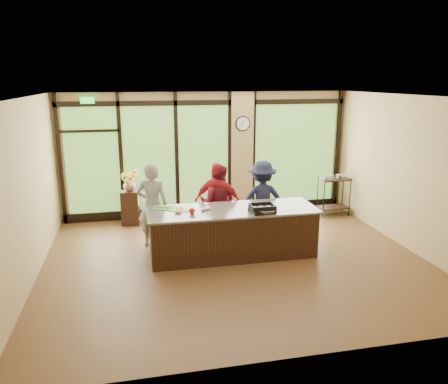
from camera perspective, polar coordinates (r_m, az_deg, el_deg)
name	(u,v)px	position (r m, az deg, el deg)	size (l,w,h in m)	color
floor	(236,261)	(8.26, 1.55, -8.94)	(7.00, 7.00, 0.00)	brown
ceiling	(237,97)	(7.57, 1.70, 12.35)	(7.00, 7.00, 0.00)	silver
back_wall	(207,155)	(10.66, -2.19, 4.88)	(7.00, 7.00, 0.00)	tan
left_wall	(27,193)	(7.76, -24.38, -0.12)	(6.00, 6.00, 0.00)	tan
right_wall	(411,174)	(9.24, 23.25, 2.18)	(6.00, 6.00, 0.00)	tan
window_wall	(214,159)	(10.66, -1.28, 4.32)	(6.90, 0.12, 3.00)	tan
island_base	(232,233)	(8.36, 1.08, -5.38)	(3.10, 1.00, 0.88)	black
countertop	(232,210)	(8.22, 1.10, -2.36)	(3.20, 1.10, 0.04)	slate
wall_clock	(243,124)	(10.61, 2.48, 8.92)	(0.36, 0.04, 0.36)	black
cook_left	(152,205)	(8.79, -9.33, -1.73)	(0.62, 0.41, 1.71)	gray
cook_midleft	(218,203)	(9.03, -0.82, -1.43)	(0.78, 0.61, 1.61)	maroon
cook_midright	(218,203)	(8.96, -0.84, -1.40)	(0.97, 0.40, 1.65)	red
cook_right	(262,199)	(9.26, 4.99, -0.96)	(1.06, 0.61, 1.64)	#181C36
roasting_pan	(262,210)	(8.03, 5.01, -2.39)	(0.44, 0.34, 0.08)	black
mixing_bowl	(266,211)	(7.98, 5.49, -2.49)	(0.34, 0.34, 0.08)	silver
cutting_board_left	(163,208)	(8.35, -8.00, -2.05)	(0.42, 0.32, 0.01)	#3B7C2D
cutting_board_center	(181,209)	(8.22, -5.65, -2.24)	(0.39, 0.30, 0.01)	yellow
cutting_board_right	(267,206)	(8.40, 5.65, -1.87)	(0.36, 0.27, 0.01)	yellow
prep_bowl_near	(178,212)	(8.02, -6.03, -2.56)	(0.14, 0.14, 0.04)	white
prep_bowl_mid	(204,209)	(8.13, -2.63, -2.28)	(0.13, 0.13, 0.04)	white
prep_bowl_far	(207,208)	(8.20, -2.28, -2.14)	(0.13, 0.13, 0.03)	white
red_ramekin	(192,211)	(7.93, -4.19, -2.55)	(0.11, 0.11, 0.09)	red
flower_stand	(131,207)	(10.36, -12.10, -1.97)	(0.40, 0.40, 0.80)	black
flower_vase	(129,185)	(10.22, -12.26, 0.96)	(0.28, 0.28, 0.29)	olive
bar_cart	(334,191)	(11.10, 14.14, 0.15)	(0.77, 0.47, 1.02)	black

